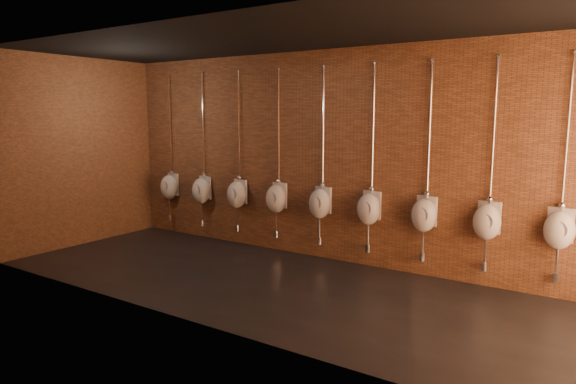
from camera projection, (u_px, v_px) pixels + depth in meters
name	position (u px, v px, depth m)	size (l,w,h in m)	color
ground	(287.00, 287.00, 6.70)	(8.50, 8.50, 0.00)	black
room_shell	(287.00, 133.00, 6.40)	(8.54, 3.04, 3.22)	black
urinal_0	(169.00, 186.00, 9.66)	(0.40, 0.36, 2.71)	silver
urinal_1	(202.00, 190.00, 9.21)	(0.40, 0.36, 2.71)	silver
urinal_2	(237.00, 193.00, 8.77)	(0.40, 0.36, 2.71)	silver
urinal_3	(276.00, 198.00, 8.32)	(0.40, 0.36, 2.71)	silver
urinal_4	(320.00, 202.00, 7.87)	(0.40, 0.36, 2.71)	silver
urinal_5	(369.00, 208.00, 7.42)	(0.40, 0.36, 2.71)	silver
urinal_6	(424.00, 214.00, 6.97)	(0.40, 0.36, 2.71)	silver
urinal_7	(487.00, 221.00, 6.52)	(0.40, 0.36, 2.71)	silver
urinal_8	(559.00, 228.00, 6.08)	(0.40, 0.36, 2.71)	silver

